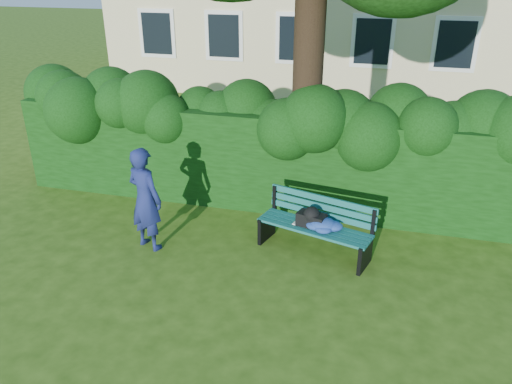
# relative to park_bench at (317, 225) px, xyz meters

# --- Properties ---
(ground) EXTENTS (80.00, 80.00, 0.00)m
(ground) POSITION_rel_park_bench_xyz_m (-0.98, -0.62, -0.50)
(ground) COLOR #314F11
(ground) RESTS_ON ground
(hedge) EXTENTS (10.00, 1.00, 1.80)m
(hedge) POSITION_rel_park_bench_xyz_m (-0.98, 1.58, 0.40)
(hedge) COLOR black
(hedge) RESTS_ON ground
(park_bench) EXTENTS (1.88, 1.03, 0.89)m
(park_bench) POSITION_rel_park_bench_xyz_m (0.00, 0.00, 0.00)
(park_bench) COLOR #0F4F44
(park_bench) RESTS_ON ground
(man_reading) EXTENTS (0.72, 0.59, 1.70)m
(man_reading) POSITION_rel_park_bench_xyz_m (-2.65, -0.52, 0.36)
(man_reading) COLOR navy
(man_reading) RESTS_ON ground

